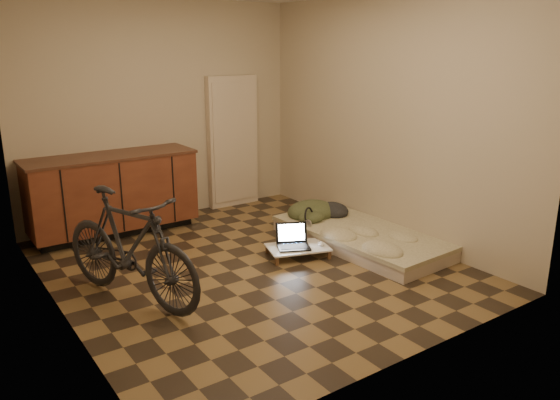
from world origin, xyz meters
TOP-DOWN VIEW (x-y plane):
  - room_shell at (0.00, 0.00)m, footprint 3.50×4.00m
  - cabinets at (-0.75, 1.70)m, footprint 1.84×0.62m
  - appliance_panel at (0.95, 1.94)m, footprint 0.70×0.10m
  - bicycle at (-1.20, -0.06)m, footprint 1.00×1.68m
  - futon at (1.30, -0.18)m, footprint 1.03×1.99m
  - clothing_pile at (1.24, 0.51)m, footprint 0.65×0.55m
  - headphones at (0.96, 0.31)m, footprint 0.33×0.33m
  - lap_desk at (0.54, -0.06)m, footprint 0.70×0.56m
  - laptop at (0.50, -0.02)m, footprint 0.41×0.40m
  - mouse at (0.75, -0.16)m, footprint 0.11×0.12m

SIDE VIEW (x-z plane):
  - futon at x=1.30m, z-range 0.00..0.17m
  - lap_desk at x=0.54m, z-range 0.04..0.14m
  - mouse at x=0.75m, z-range 0.10..0.14m
  - laptop at x=0.50m, z-range 0.04..0.26m
  - headphones at x=0.96m, z-range 0.17..0.34m
  - clothing_pile at x=1.24m, z-range 0.17..0.42m
  - cabinets at x=-0.75m, z-range 0.01..0.92m
  - bicycle at x=-1.20m, z-range 0.00..1.05m
  - appliance_panel at x=0.95m, z-range 0.00..1.70m
  - room_shell at x=0.00m, z-range 0.00..2.60m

